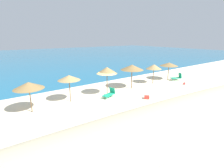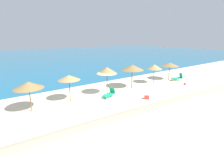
{
  "view_description": "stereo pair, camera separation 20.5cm",
  "coord_description": "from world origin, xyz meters",
  "px_view_note": "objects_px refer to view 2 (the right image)",
  "views": [
    {
      "loc": [
        -8.69,
        -13.22,
        5.91
      ],
      "look_at": [
        1.37,
        0.55,
        1.15
      ],
      "focal_mm": 26.97,
      "sensor_mm": 36.0,
      "label": 1
    },
    {
      "loc": [
        -8.53,
        -13.34,
        5.91
      ],
      "look_at": [
        1.37,
        0.55,
        1.15
      ],
      "focal_mm": 26.97,
      "sensor_mm": 36.0,
      "label": 2
    }
  ],
  "objects_px": {
    "beach_umbrella_5": "(154,67)",
    "beach_ball": "(185,84)",
    "beach_umbrella_2": "(69,78)",
    "beach_umbrella_3": "(107,70)",
    "beach_umbrella_6": "(170,64)",
    "lounge_chair_0": "(109,94)",
    "beach_umbrella_1": "(28,85)",
    "beach_umbrella_4": "(132,67)",
    "cooler_box": "(147,97)",
    "lounge_chair_2": "(178,77)"
  },
  "relations": [
    {
      "from": "beach_umbrella_2",
      "to": "beach_umbrella_3",
      "type": "xyz_separation_m",
      "value": [
        3.85,
        -0.55,
        0.34
      ]
    },
    {
      "from": "beach_umbrella_5",
      "to": "beach_umbrella_1",
      "type": "bearing_deg",
      "value": -179.71
    },
    {
      "from": "lounge_chair_2",
      "to": "cooler_box",
      "type": "height_order",
      "value": "lounge_chair_2"
    },
    {
      "from": "beach_umbrella_1",
      "to": "beach_umbrella_2",
      "type": "height_order",
      "value": "beach_umbrella_2"
    },
    {
      "from": "beach_umbrella_5",
      "to": "lounge_chair_0",
      "type": "xyz_separation_m",
      "value": [
        -7.68,
        -0.93,
        -1.86
      ]
    },
    {
      "from": "cooler_box",
      "to": "beach_umbrella_6",
      "type": "bearing_deg",
      "value": 23.41
    },
    {
      "from": "beach_umbrella_1",
      "to": "lounge_chair_0",
      "type": "relative_size",
      "value": 1.58
    },
    {
      "from": "beach_umbrella_6",
      "to": "cooler_box",
      "type": "distance_m",
      "value": 9.25
    },
    {
      "from": "beach_umbrella_6",
      "to": "beach_umbrella_4",
      "type": "bearing_deg",
      "value": -179.58
    },
    {
      "from": "beach_umbrella_4",
      "to": "beach_ball",
      "type": "distance_m",
      "value": 7.6
    },
    {
      "from": "beach_umbrella_1",
      "to": "beach_umbrella_4",
      "type": "xyz_separation_m",
      "value": [
        11.06,
        0.1,
        0.28
      ]
    },
    {
      "from": "beach_umbrella_5",
      "to": "beach_ball",
      "type": "bearing_deg",
      "value": -44.42
    },
    {
      "from": "beach_umbrella_4",
      "to": "lounge_chair_2",
      "type": "xyz_separation_m",
      "value": [
        7.89,
        -0.89,
        -2.11
      ]
    },
    {
      "from": "beach_ball",
      "to": "cooler_box",
      "type": "relative_size",
      "value": 0.63
    },
    {
      "from": "lounge_chair_2",
      "to": "beach_umbrella_5",
      "type": "bearing_deg",
      "value": 101.75
    },
    {
      "from": "lounge_chair_0",
      "to": "beach_ball",
      "type": "relative_size",
      "value": 5.45
    },
    {
      "from": "beach_umbrella_3",
      "to": "beach_umbrella_6",
      "type": "height_order",
      "value": "beach_umbrella_3"
    },
    {
      "from": "beach_umbrella_3",
      "to": "beach_umbrella_6",
      "type": "xyz_separation_m",
      "value": [
        10.84,
        0.37,
        -0.43
      ]
    },
    {
      "from": "beach_umbrella_4",
      "to": "cooler_box",
      "type": "relative_size",
      "value": 6.08
    },
    {
      "from": "beach_umbrella_1",
      "to": "beach_umbrella_3",
      "type": "height_order",
      "value": "beach_umbrella_3"
    },
    {
      "from": "lounge_chair_0",
      "to": "beach_umbrella_5",
      "type": "bearing_deg",
      "value": -100.69
    },
    {
      "from": "beach_umbrella_2",
      "to": "beach_umbrella_6",
      "type": "xyz_separation_m",
      "value": [
        14.69,
        -0.18,
        -0.1
      ]
    },
    {
      "from": "beach_umbrella_3",
      "to": "cooler_box",
      "type": "bearing_deg",
      "value": -51.36
    },
    {
      "from": "beach_umbrella_2",
      "to": "beach_umbrella_5",
      "type": "relative_size",
      "value": 1.01
    },
    {
      "from": "beach_umbrella_5",
      "to": "lounge_chair_0",
      "type": "height_order",
      "value": "beach_umbrella_5"
    },
    {
      "from": "beach_umbrella_6",
      "to": "beach_umbrella_3",
      "type": "bearing_deg",
      "value": -178.06
    },
    {
      "from": "beach_umbrella_3",
      "to": "beach_umbrella_5",
      "type": "bearing_deg",
      "value": 2.2
    },
    {
      "from": "lounge_chair_2",
      "to": "cooler_box",
      "type": "bearing_deg",
      "value": 129.89
    },
    {
      "from": "beach_umbrella_2",
      "to": "lounge_chair_2",
      "type": "distance_m",
      "value": 15.64
    },
    {
      "from": "lounge_chair_0",
      "to": "beach_umbrella_3",
      "type": "bearing_deg",
      "value": -30.31
    },
    {
      "from": "cooler_box",
      "to": "beach_umbrella_1",
      "type": "bearing_deg",
      "value": 160.88
    },
    {
      "from": "beach_umbrella_1",
      "to": "beach_umbrella_2",
      "type": "relative_size",
      "value": 0.99
    },
    {
      "from": "beach_umbrella_1",
      "to": "cooler_box",
      "type": "distance_m",
      "value": 10.67
    },
    {
      "from": "beach_umbrella_4",
      "to": "beach_umbrella_6",
      "type": "height_order",
      "value": "beach_umbrella_4"
    },
    {
      "from": "beach_umbrella_2",
      "to": "beach_umbrella_5",
      "type": "bearing_deg",
      "value": -1.31
    },
    {
      "from": "beach_umbrella_4",
      "to": "beach_umbrella_6",
      "type": "relative_size",
      "value": 1.15
    },
    {
      "from": "beach_umbrella_1",
      "to": "lounge_chair_2",
      "type": "bearing_deg",
      "value": -2.38
    },
    {
      "from": "beach_umbrella_2",
      "to": "beach_ball",
      "type": "relative_size",
      "value": 8.75
    },
    {
      "from": "beach_umbrella_6",
      "to": "cooler_box",
      "type": "xyz_separation_m",
      "value": [
        -8.27,
        -3.58,
        -2.08
      ]
    },
    {
      "from": "beach_umbrella_6",
      "to": "lounge_chair_0",
      "type": "distance_m",
      "value": 11.18
    },
    {
      "from": "beach_umbrella_2",
      "to": "beach_ball",
      "type": "height_order",
      "value": "beach_umbrella_2"
    },
    {
      "from": "cooler_box",
      "to": "beach_umbrella_3",
      "type": "bearing_deg",
      "value": 128.64
    },
    {
      "from": "beach_umbrella_2",
      "to": "lounge_chair_0",
      "type": "relative_size",
      "value": 1.6
    },
    {
      "from": "beach_umbrella_2",
      "to": "beach_umbrella_4",
      "type": "relative_size",
      "value": 0.9
    },
    {
      "from": "beach_umbrella_6",
      "to": "lounge_chair_0",
      "type": "height_order",
      "value": "beach_umbrella_6"
    },
    {
      "from": "cooler_box",
      "to": "lounge_chair_2",
      "type": "bearing_deg",
      "value": 16.24
    },
    {
      "from": "beach_umbrella_1",
      "to": "beach_umbrella_5",
      "type": "distance_m",
      "value": 14.85
    },
    {
      "from": "beach_umbrella_4",
      "to": "beach_umbrella_6",
      "type": "bearing_deg",
      "value": 0.42
    },
    {
      "from": "beach_umbrella_5",
      "to": "lounge_chair_2",
      "type": "xyz_separation_m",
      "value": [
        4.1,
        -0.86,
        -1.8
      ]
    },
    {
      "from": "beach_umbrella_1",
      "to": "cooler_box",
      "type": "height_order",
      "value": "beach_umbrella_1"
    }
  ]
}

